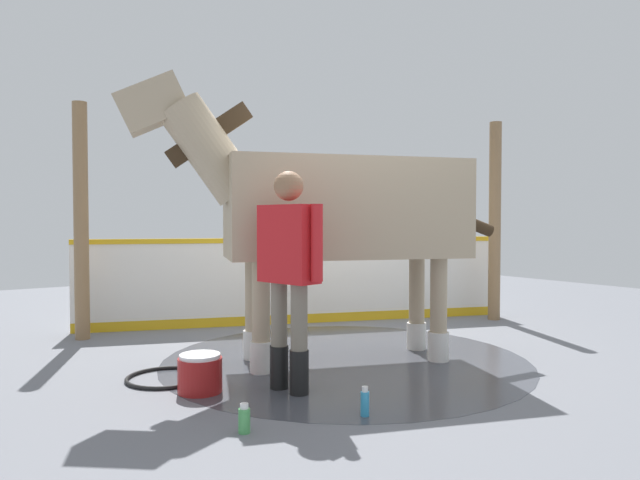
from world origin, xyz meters
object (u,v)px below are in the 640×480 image
object	(u,v)px
handler	(289,264)
hose_coil	(166,377)
bottle_spray	(244,419)
horse	(332,210)
wash_bucket	(200,373)
bottle_shampoo	(365,403)

from	to	relation	value
handler	hose_coil	world-z (taller)	handler
handler	bottle_spray	bearing A→B (deg)	-152.21
horse	wash_bucket	distance (m)	1.94
wash_bucket	bottle_spray	bearing A→B (deg)	-6.14
handler	bottle_spray	distance (m)	1.29
bottle_spray	handler	bearing A→B (deg)	130.55
horse	hose_coil	world-z (taller)	horse
horse	wash_bucket	world-z (taller)	horse
horse	handler	bearing A→B (deg)	55.45
bottle_shampoo	bottle_spray	xyz separation A→B (m)	(-0.19, -0.82, -0.01)
wash_bucket	handler	bearing A→B (deg)	57.66
horse	hose_coil	size ratio (longest dim) A/B	5.25
horse	bottle_shampoo	distance (m)	2.06
handler	bottle_shampoo	world-z (taller)	handler
wash_bucket	bottle_shampoo	xyz separation A→B (m)	(1.15, 0.72, -0.05)
bottle_shampoo	handler	bearing A→B (deg)	-170.52
bottle_shampoo	horse	bearing A→B (deg)	152.53
bottle_shampoo	bottle_spray	bearing A→B (deg)	-103.19
hose_coil	horse	bearing A→B (deg)	79.88
horse	bottle_shampoo	size ratio (longest dim) A/B	17.05
bottle_spray	hose_coil	world-z (taller)	bottle_spray
handler	horse	bearing A→B (deg)	22.40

